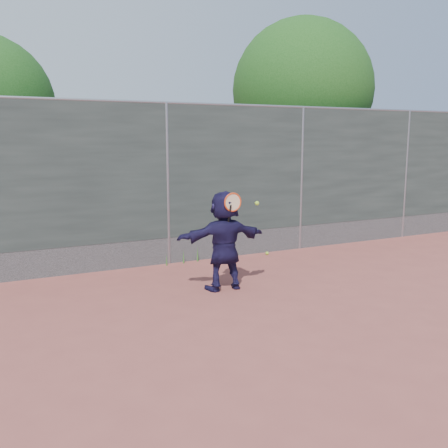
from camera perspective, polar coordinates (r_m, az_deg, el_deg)
name	(u,v)px	position (r m, az deg, el deg)	size (l,w,h in m)	color
ground	(262,323)	(6.59, 4.34, -11.22)	(80.00, 80.00, 0.00)	#9E4C42
player	(224,240)	(7.79, 0.00, -1.89)	(1.45, 0.46, 1.57)	#1B163D
ball_ground	(267,253)	(10.28, 4.95, -3.35)	(0.07, 0.07, 0.07)	#A1D62F
fence	(168,181)	(9.37, -6.46, 4.94)	(20.00, 0.06, 3.03)	#38423D
swing_action	(235,203)	(7.56, 1.27, 2.36)	(0.60, 0.13, 0.51)	red
tree_right	(307,94)	(13.59, 9.46, 14.40)	(3.78, 3.60, 5.39)	#382314
weed_clump	(186,256)	(9.60, -4.41, -3.68)	(0.68, 0.07, 0.30)	#387226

